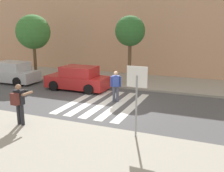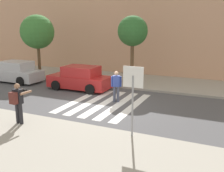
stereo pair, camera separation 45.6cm
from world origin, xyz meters
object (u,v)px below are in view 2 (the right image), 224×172
at_px(photographer_with_backpack, 18,100).
at_px(parked_car_red, 80,78).
at_px(parked_car_silver, 16,72).
at_px(street_tree_center, 133,32).
at_px(stop_sign, 133,86).
at_px(pedestrian_crossing, 116,85).
at_px(street_tree_west, 37,32).

bearing_deg(photographer_with_backpack, parked_car_red, 99.12).
relative_size(photographer_with_backpack, parked_car_silver, 0.42).
distance_m(parked_car_silver, street_tree_center, 9.12).
xyz_separation_m(stop_sign, pedestrian_crossing, (-2.47, 4.18, -1.08)).
height_order(stop_sign, parked_car_red, stop_sign).
bearing_deg(street_tree_center, photographer_with_backpack, -100.13).
bearing_deg(stop_sign, street_tree_center, 110.40).
bearing_deg(street_tree_center, parked_car_red, -137.32).
bearing_deg(photographer_with_backpack, street_tree_center, 79.87).
height_order(parked_car_red, street_tree_west, street_tree_west).
bearing_deg(parked_car_red, photographer_with_backpack, -80.88).
xyz_separation_m(photographer_with_backpack, parked_car_silver, (-6.62, 6.64, -0.44)).
relative_size(pedestrian_crossing, parked_car_red, 0.42).
distance_m(parked_car_silver, parked_car_red, 5.55).
distance_m(street_tree_west, street_tree_center, 7.75).
distance_m(pedestrian_crossing, parked_car_silver, 9.04).
bearing_deg(stop_sign, parked_car_silver, 152.76).
bearing_deg(pedestrian_crossing, stop_sign, -59.40).
bearing_deg(photographer_with_backpack, stop_sign, 9.60).
bearing_deg(pedestrian_crossing, photographer_with_backpack, -114.38).
bearing_deg(parked_car_red, parked_car_silver, -180.00).
distance_m(photographer_with_backpack, street_tree_west, 10.94).
height_order(stop_sign, photographer_with_backpack, stop_sign).
xyz_separation_m(stop_sign, street_tree_west, (-10.84, 7.94, 1.54)).
distance_m(stop_sign, pedestrian_crossing, 4.98).
bearing_deg(street_tree_center, parked_car_silver, -163.22).
xyz_separation_m(pedestrian_crossing, street_tree_west, (-8.37, 3.76, 2.62)).
xyz_separation_m(pedestrian_crossing, parked_car_silver, (-8.88, 1.66, -0.25)).
bearing_deg(pedestrian_crossing, street_tree_center, 98.57).
distance_m(stop_sign, parked_car_red, 8.34).
relative_size(stop_sign, photographer_with_backpack, 1.52).
relative_size(photographer_with_backpack, pedestrian_crossing, 1.00).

